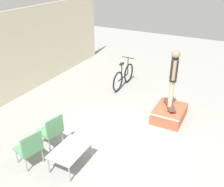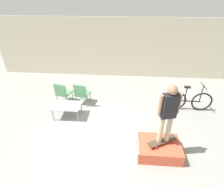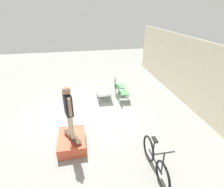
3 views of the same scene
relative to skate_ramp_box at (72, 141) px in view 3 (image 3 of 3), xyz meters
name	(u,v)px [view 3 (image 3 of 3)]	position (x,y,z in m)	size (l,w,h in m)	color
ground_plane	(86,115)	(-1.79, 0.56, -0.19)	(24.00, 24.00, 0.00)	gray
house_wall_back	(192,74)	(-1.79, 5.26, 1.31)	(12.00, 0.06, 3.00)	beige
skate_ramp_box	(72,141)	(0.00, 0.00, 0.00)	(1.21, 0.87, 0.39)	#DB5638
skateboard_on_ramp	(72,136)	(0.08, 0.04, 0.27)	(0.86, 0.59, 0.07)	#473828
person_skater	(69,109)	(0.08, 0.04, 1.30)	(0.55, 0.29, 1.72)	#C6B793
coffee_table	(103,91)	(-3.07, 1.50, 0.24)	(0.99, 0.68, 0.47)	#9E9EA3
patio_chair_left	(118,85)	(-3.49, 2.34, 0.34)	(0.64, 0.64, 0.93)	#99999E
patio_chair_right	(121,91)	(-2.70, 2.33, 0.34)	(0.61, 0.61, 0.93)	#99999E
bicycle	(155,160)	(1.46, 2.26, 0.22)	(1.74, 0.52, 1.08)	black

